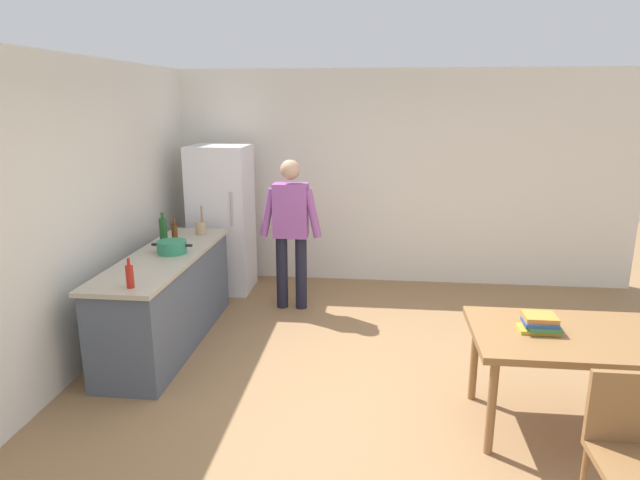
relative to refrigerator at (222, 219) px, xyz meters
name	(u,v)px	position (x,y,z in m)	size (l,w,h in m)	color
ground_plane	(371,396)	(1.90, -2.40, -0.90)	(14.00, 14.00, 0.00)	#936D47
wall_back	(378,178)	(1.90, 0.60, 0.45)	(6.40, 0.12, 2.70)	silver
wall_left	(64,221)	(-0.70, -2.20, 0.45)	(0.12, 5.60, 2.70)	silver
kitchen_counter	(168,299)	(-0.10, -1.60, -0.45)	(0.64, 2.20, 0.90)	#4C5666
refrigerator	(222,219)	(0.00, 0.00, 0.00)	(0.70, 0.67, 1.80)	white
person	(291,225)	(0.95, -0.55, 0.08)	(0.70, 0.22, 1.70)	#1E1E2D
dining_table	(573,344)	(3.30, -2.70, -0.23)	(1.40, 0.90, 0.75)	olive
chair	(632,446)	(3.30, -3.67, -0.37)	(0.42, 0.42, 0.91)	olive
cooking_pot	(172,247)	(-0.04, -1.54, 0.06)	(0.40, 0.28, 0.12)	#2D845B
utensil_jar	(201,227)	(0.00, -0.79, 0.08)	(0.11, 0.11, 0.32)	tan
bottle_wine_green	(163,231)	(-0.23, -1.28, 0.15)	(0.08, 0.08, 0.34)	#1E5123
bottle_sauce_red	(130,276)	(0.00, -2.53, 0.10)	(0.06, 0.06, 0.24)	#B22319
bottle_beer_brown	(175,233)	(-0.15, -1.19, 0.11)	(0.06, 0.06, 0.26)	#5B3314
book_stack	(540,324)	(3.07, -2.69, -0.09)	(0.27, 0.21, 0.12)	gold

